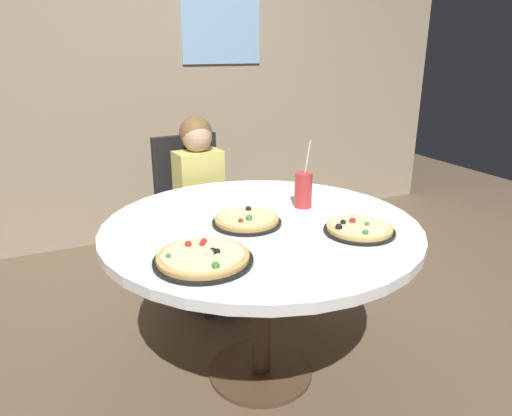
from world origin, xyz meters
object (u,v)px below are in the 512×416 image
at_px(dining_table, 261,242).
at_px(pizza_cheese, 359,229).
at_px(diner_child, 205,223).
at_px(soda_cup, 303,190).
at_px(pizza_pepperoni, 203,258).
at_px(chair_wooden, 193,206).
at_px(pizza_veggie, 247,220).
at_px(plate_small, 190,208).

xyz_separation_m(dining_table, pizza_cheese, (0.31, -0.26, 0.10)).
height_order(diner_child, soda_cup, diner_child).
xyz_separation_m(dining_table, pizza_pepperoni, (-0.34, -0.26, 0.10)).
height_order(chair_wooden, diner_child, diner_child).
height_order(diner_child, pizza_veggie, diner_child).
height_order(dining_table, chair_wooden, chair_wooden).
relative_size(pizza_cheese, soda_cup, 0.91).
height_order(pizza_pepperoni, soda_cup, soda_cup).
xyz_separation_m(pizza_cheese, soda_cup, (-0.04, 0.37, 0.06)).
distance_m(dining_table, plate_small, 0.37).
xyz_separation_m(dining_table, plate_small, (-0.22, 0.29, 0.09)).
bearing_deg(diner_child, pizza_pepperoni, -108.69).
bearing_deg(pizza_cheese, pizza_pepperoni, -179.94).
bearing_deg(soda_cup, diner_child, 111.20).
bearing_deg(chair_wooden, pizza_pepperoni, -105.32).
bearing_deg(plate_small, chair_wooden, 72.27).
bearing_deg(pizza_cheese, pizza_veggie, 143.33).
height_order(chair_wooden, plate_small, chair_wooden).
bearing_deg(dining_table, pizza_veggie, 166.84).
height_order(dining_table, soda_cup, soda_cup).
bearing_deg(chair_wooden, pizza_cheese, -75.34).
relative_size(pizza_veggie, pizza_pepperoni, 0.84).
relative_size(chair_wooden, pizza_cheese, 3.39).
xyz_separation_m(soda_cup, plate_small, (-0.48, 0.18, -0.08)).
bearing_deg(pizza_veggie, dining_table, -13.16).
xyz_separation_m(pizza_veggie, pizza_cheese, (0.37, -0.27, 0.00)).
relative_size(dining_table, pizza_veggie, 4.58).
bearing_deg(pizza_pepperoni, chair_wooden, 74.68).
relative_size(pizza_cheese, plate_small, 1.56).
distance_m(chair_wooden, pizza_veggie, 0.96).
xyz_separation_m(dining_table, diner_child, (0.01, 0.77, -0.18)).
relative_size(diner_child, soda_cup, 3.52).
bearing_deg(pizza_veggie, soda_cup, 16.31).
bearing_deg(pizza_veggie, chair_wooden, 86.95).
distance_m(dining_table, pizza_pepperoni, 0.44).
bearing_deg(pizza_pepperoni, diner_child, 71.31).
distance_m(pizza_cheese, plate_small, 0.76).
distance_m(diner_child, plate_small, 0.60).
bearing_deg(pizza_pepperoni, dining_table, 37.34).
height_order(pizza_cheese, soda_cup, soda_cup).
bearing_deg(plate_small, soda_cup, -20.38).
bearing_deg(plate_small, diner_child, 64.58).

